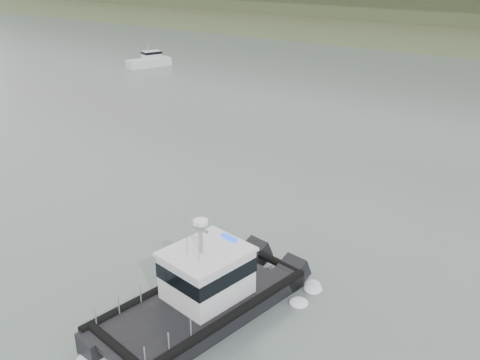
% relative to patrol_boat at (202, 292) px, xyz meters
% --- Properties ---
extents(ground, '(400.00, 400.00, 0.00)m').
position_rel_patrol_boat_xyz_m(ground, '(-2.80, 2.10, -1.23)').
color(ground, slate).
rests_on(ground, ground).
extents(patrol_boat, '(5.34, 10.63, 4.93)m').
position_rel_patrol_boat_xyz_m(patrol_boat, '(0.00, 0.00, 0.00)').
color(patrol_boat, black).
rests_on(patrol_boat, ground).
extents(motorboat, '(4.12, 6.56, 3.43)m').
position_rel_patrol_boat_xyz_m(motorboat, '(-41.64, 40.46, -0.38)').
color(motorboat, silver).
rests_on(motorboat, ground).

